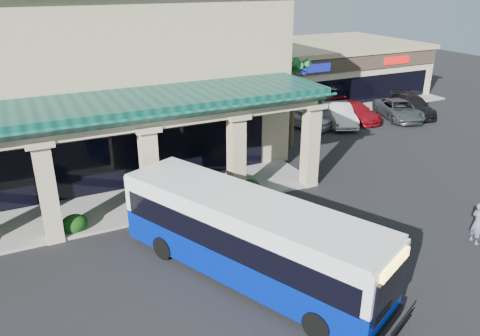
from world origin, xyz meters
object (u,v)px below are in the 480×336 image
car_silver (303,117)px  pedestrian (478,223)px  transit_bus (248,239)px  car_gray (399,109)px  car_extra (412,105)px  car_white (339,114)px  car_red (355,111)px

car_silver → pedestrian: bearing=-122.8°
transit_bus → car_silver: size_ratio=2.55×
car_gray → car_extra: (1.89, 0.37, 0.03)m
car_white → transit_bus: bearing=-115.5°
pedestrian → car_gray: (11.05, 16.27, -0.19)m
car_silver → car_extra: size_ratio=0.84×
transit_bus → car_red: 23.40m
transit_bus → car_gray: 25.46m
car_red → car_silver: bearing=174.4°
car_silver → car_red: bearing=-27.4°
car_silver → car_extra: 10.28m
transit_bus → car_silver: bearing=26.1°
car_red → car_extra: bearing=-11.4°
transit_bus → car_white: 21.67m
car_red → pedestrian: bearing=-115.6°
car_white → car_extra: (7.37, -0.45, -0.05)m
car_gray → car_extra: 1.92m
car_red → car_extra: size_ratio=0.92×
car_silver → car_red: 4.81m
car_silver → car_white: 2.93m
car_red → car_white: bearing=-170.4°
car_white → pedestrian: bearing=-87.0°
pedestrian → car_red: 19.06m
pedestrian → car_white: bearing=-6.4°
pedestrian → car_extra: 21.08m
car_gray → pedestrian: bearing=-105.7°
transit_bus → pedestrian: size_ratio=6.15×
car_silver → car_white: bearing=-37.7°
transit_bus → car_silver: (12.88, 15.57, -0.86)m
transit_bus → car_extra: size_ratio=2.13×
pedestrian → car_silver: size_ratio=0.41×
car_gray → car_white: bearing=-170.1°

